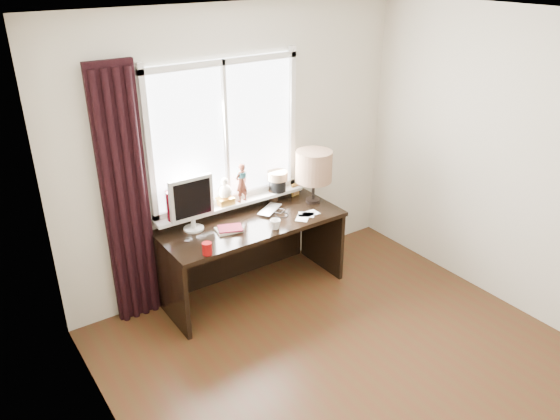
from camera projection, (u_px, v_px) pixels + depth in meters
floor at (379, 387)px, 4.11m from camera, size 3.50×4.00×0.00m
ceiling at (416, 25)px, 2.99m from camera, size 3.50×4.00×0.00m
wall_back at (239, 151)px, 5.04m from camera, size 3.50×0.00×2.60m
wall_left at (138, 330)px, 2.66m from camera, size 0.00×4.00×2.60m
wall_right at (548, 177)px, 4.45m from camera, size 0.00×4.00×2.60m
laptop at (270, 210)px, 5.15m from camera, size 0.36×0.32×0.02m
mug at (275, 224)px, 4.80m from camera, size 0.12×0.11×0.10m
red_cup at (207, 249)px, 4.39m from camera, size 0.08×0.08×0.10m
window at (227, 155)px, 4.93m from camera, size 1.52×0.21×1.40m
curtain at (126, 201)px, 4.47m from camera, size 0.38×0.09×2.25m
desk at (247, 241)px, 5.13m from camera, size 1.70×0.70×0.75m
monitor at (192, 201)px, 4.69m from camera, size 0.40×0.18×0.49m
notebook_stack at (229, 229)px, 4.78m from camera, size 0.26×0.22×0.03m
brush_holder at (273, 195)px, 5.34m from camera, size 0.09×0.09×0.25m
icon_frame at (295, 189)px, 5.45m from camera, size 0.10×0.04×0.13m
table_lamp at (314, 167)px, 5.19m from camera, size 0.35×0.35×0.52m
loose_papers at (306, 215)px, 5.06m from camera, size 0.29×0.22×0.00m
desk_cables at (276, 211)px, 5.14m from camera, size 0.18×0.33×0.01m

